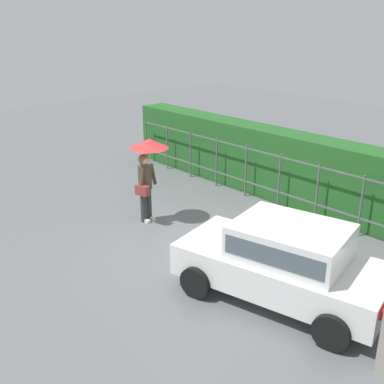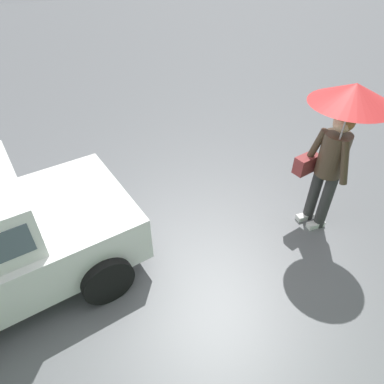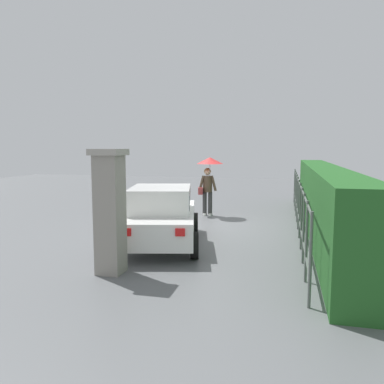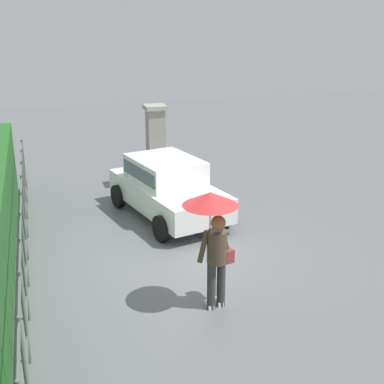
# 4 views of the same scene
# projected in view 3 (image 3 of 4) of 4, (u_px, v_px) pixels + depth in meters

# --- Properties ---
(ground_plane) EXTENTS (40.00, 40.00, 0.00)m
(ground_plane) POSITION_uv_depth(u_px,v_px,m) (195.00, 227.00, 11.87)
(ground_plane) COLOR slate
(car) EXTENTS (3.98, 2.52, 1.48)m
(car) POSITION_uv_depth(u_px,v_px,m) (161.00, 214.00, 9.56)
(car) COLOR white
(car) RESTS_ON ground
(pedestrian) EXTENTS (0.94, 0.94, 2.11)m
(pedestrian) POSITION_uv_depth(u_px,v_px,m) (209.00, 173.00, 13.64)
(pedestrian) COLOR #333333
(pedestrian) RESTS_ON ground
(gate_pillar) EXTENTS (0.60, 0.60, 2.42)m
(gate_pillar) POSITION_uv_depth(u_px,v_px,m) (110.00, 210.00, 7.35)
(gate_pillar) COLOR gray
(gate_pillar) RESTS_ON ground
(fence_section) EXTENTS (11.78, 0.05, 1.50)m
(fence_section) POSITION_uv_depth(u_px,v_px,m) (299.00, 202.00, 11.41)
(fence_section) COLOR #59605B
(fence_section) RESTS_ON ground
(hedge_row) EXTENTS (12.73, 0.90, 1.90)m
(hedge_row) POSITION_uv_depth(u_px,v_px,m) (323.00, 199.00, 11.23)
(hedge_row) COLOR #235B23
(hedge_row) RESTS_ON ground
(puddle_near) EXTENTS (0.70, 0.70, 0.00)m
(puddle_near) POSITION_uv_depth(u_px,v_px,m) (156.00, 232.00, 11.15)
(puddle_near) COLOR #4C545B
(puddle_near) RESTS_ON ground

